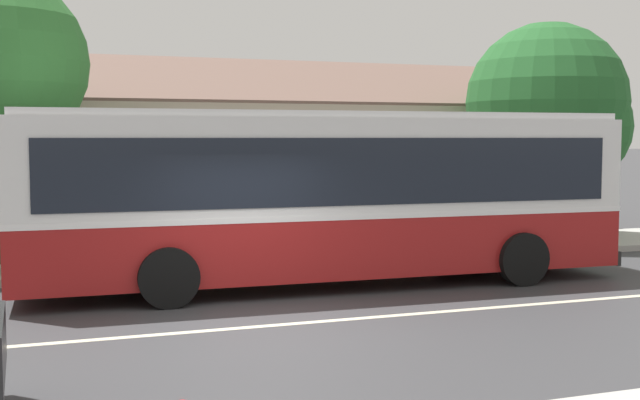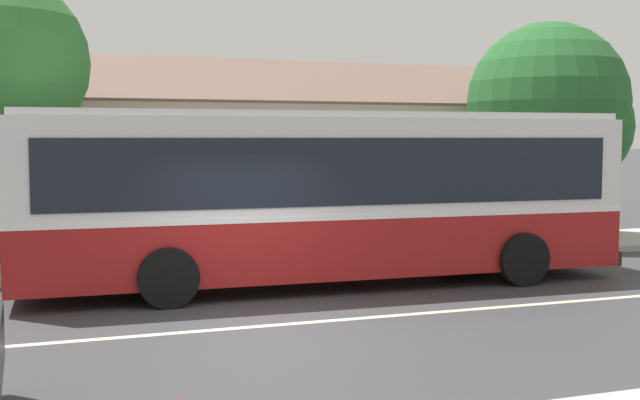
# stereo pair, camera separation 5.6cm
# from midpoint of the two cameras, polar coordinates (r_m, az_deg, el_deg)

# --- Properties ---
(ground_plane) EXTENTS (300.00, 300.00, 0.00)m
(ground_plane) POSITION_cam_midpoint_polar(r_m,az_deg,el_deg) (11.94, -4.02, -8.94)
(ground_plane) COLOR #38383A
(sidewalk_far) EXTENTS (60.00, 3.00, 0.15)m
(sidewalk_far) POSITION_cam_midpoint_polar(r_m,az_deg,el_deg) (17.68, -9.22, -4.35)
(sidewalk_far) COLOR #ADAAA3
(sidewalk_far) RESTS_ON ground
(lane_divider_stripe) EXTENTS (60.00, 0.16, 0.01)m
(lane_divider_stripe) POSITION_cam_midpoint_polar(r_m,az_deg,el_deg) (11.94, -4.02, -8.92)
(lane_divider_stripe) COLOR beige
(lane_divider_stripe) RESTS_ON ground
(community_building) EXTENTS (20.90, 8.68, 6.20)m
(community_building) POSITION_cam_midpoint_polar(r_m,az_deg,el_deg) (24.50, -9.69, 2.46)
(community_building) COLOR tan
(community_building) RESTS_ON ground
(transit_bus) EXTENTS (11.38, 3.00, 3.23)m
(transit_bus) POSITION_cam_midpoint_polar(r_m,az_deg,el_deg) (15.02, 0.33, 0.53)
(transit_bus) COLOR maroon
(transit_bus) RESTS_ON ground
(street_tree_primary) EXTENTS (4.20, 4.20, 5.78)m
(street_tree_primary) POSITION_cam_midpoint_polar(r_m,az_deg,el_deg) (22.02, 16.20, 6.19)
(street_tree_primary) COLOR #4C3828
(street_tree_primary) RESTS_ON ground
(bus_stop_sign) EXTENTS (0.36, 0.07, 2.40)m
(bus_stop_sign) POSITION_cam_midpoint_polar(r_m,az_deg,el_deg) (19.51, 14.28, 1.02)
(bus_stop_sign) COLOR gray
(bus_stop_sign) RESTS_ON sidewalk_far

